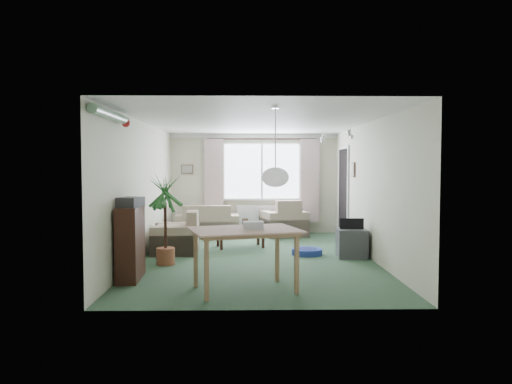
{
  "coord_description": "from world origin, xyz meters",
  "views": [
    {
      "loc": [
        -0.18,
        -8.8,
        1.63
      ],
      "look_at": [
        0.0,
        0.3,
        1.15
      ],
      "focal_mm": 35.0,
      "sensor_mm": 36.0,
      "label": 1
    }
  ],
  "objects_px": {
    "coffee_table": "(240,237)",
    "tv_cube": "(351,243)",
    "dining_table": "(245,261)",
    "armchair_corner": "(284,218)",
    "bookshelf": "(130,243)",
    "armchair_left": "(175,232)",
    "pet_bed": "(307,252)",
    "sofa": "(207,220)",
    "houseplant": "(165,219)"
  },
  "relations": [
    {
      "from": "coffee_table",
      "to": "pet_bed",
      "type": "height_order",
      "value": "coffee_table"
    },
    {
      "from": "bookshelf",
      "to": "pet_bed",
      "type": "xyz_separation_m",
      "value": [
        2.77,
        1.91,
        -0.47
      ]
    },
    {
      "from": "coffee_table",
      "to": "dining_table",
      "type": "distance_m",
      "value": 3.48
    },
    {
      "from": "armchair_corner",
      "to": "coffee_table",
      "type": "xyz_separation_m",
      "value": [
        -1.0,
        -1.61,
        -0.21
      ]
    },
    {
      "from": "armchair_left",
      "to": "pet_bed",
      "type": "height_order",
      "value": "armchair_left"
    },
    {
      "from": "coffee_table",
      "to": "bookshelf",
      "type": "bearing_deg",
      "value": -118.94
    },
    {
      "from": "sofa",
      "to": "armchair_left",
      "type": "xyz_separation_m",
      "value": [
        -0.41,
        -2.29,
        0.03
      ]
    },
    {
      "from": "sofa",
      "to": "tv_cube",
      "type": "xyz_separation_m",
      "value": [
        2.79,
        -2.75,
        -0.11
      ]
    },
    {
      "from": "armchair_left",
      "to": "bookshelf",
      "type": "relative_size",
      "value": 0.84
    },
    {
      "from": "armchair_corner",
      "to": "dining_table",
      "type": "height_order",
      "value": "armchair_corner"
    },
    {
      "from": "bookshelf",
      "to": "armchair_corner",
      "type": "bearing_deg",
      "value": 57.23
    },
    {
      "from": "sofa",
      "to": "armchair_left",
      "type": "distance_m",
      "value": 2.33
    },
    {
      "from": "armchair_corner",
      "to": "bookshelf",
      "type": "height_order",
      "value": "bookshelf"
    },
    {
      "from": "tv_cube",
      "to": "pet_bed",
      "type": "xyz_separation_m",
      "value": [
        -0.77,
        0.24,
        -0.2
      ]
    },
    {
      "from": "tv_cube",
      "to": "armchair_corner",
      "type": "bearing_deg",
      "value": 113.27
    },
    {
      "from": "armchair_corner",
      "to": "houseplant",
      "type": "height_order",
      "value": "houseplant"
    },
    {
      "from": "coffee_table",
      "to": "tv_cube",
      "type": "height_order",
      "value": "tv_cube"
    },
    {
      "from": "sofa",
      "to": "pet_bed",
      "type": "xyz_separation_m",
      "value": [
        2.02,
        -2.51,
        -0.31
      ]
    },
    {
      "from": "bookshelf",
      "to": "tv_cube",
      "type": "xyz_separation_m",
      "value": [
        3.54,
        1.67,
        -0.27
      ]
    },
    {
      "from": "sofa",
      "to": "bookshelf",
      "type": "relative_size",
      "value": 1.39
    },
    {
      "from": "sofa",
      "to": "coffee_table",
      "type": "bearing_deg",
      "value": 113.06
    },
    {
      "from": "sofa",
      "to": "bookshelf",
      "type": "xyz_separation_m",
      "value": [
        -0.75,
        -4.42,
        0.16
      ]
    },
    {
      "from": "houseplant",
      "to": "armchair_corner",
      "type": "bearing_deg",
      "value": 56.64
    },
    {
      "from": "pet_bed",
      "to": "tv_cube",
      "type": "bearing_deg",
      "value": -17.52
    },
    {
      "from": "bookshelf",
      "to": "coffee_table",
      "type": "bearing_deg",
      "value": 58.27
    },
    {
      "from": "armchair_left",
      "to": "houseplant",
      "type": "bearing_deg",
      "value": -2.56
    },
    {
      "from": "sofa",
      "to": "houseplant",
      "type": "relative_size",
      "value": 0.97
    },
    {
      "from": "armchair_left",
      "to": "armchair_corner",
      "type": "bearing_deg",
      "value": 133.78
    },
    {
      "from": "bookshelf",
      "to": "dining_table",
      "type": "height_order",
      "value": "bookshelf"
    },
    {
      "from": "armchair_left",
      "to": "bookshelf",
      "type": "bearing_deg",
      "value": -11.15
    },
    {
      "from": "armchair_left",
      "to": "bookshelf",
      "type": "distance_m",
      "value": 2.16
    },
    {
      "from": "armchair_left",
      "to": "pet_bed",
      "type": "xyz_separation_m",
      "value": [
        2.43,
        -0.22,
        -0.34
      ]
    },
    {
      "from": "armchair_corner",
      "to": "pet_bed",
      "type": "bearing_deg",
      "value": 81.23
    },
    {
      "from": "dining_table",
      "to": "bookshelf",
      "type": "bearing_deg",
      "value": 157.4
    },
    {
      "from": "pet_bed",
      "to": "armchair_corner",
      "type": "bearing_deg",
      "value": 95.37
    },
    {
      "from": "dining_table",
      "to": "armchair_corner",
      "type": "bearing_deg",
      "value": 79.97
    },
    {
      "from": "sofa",
      "to": "armchair_corner",
      "type": "relative_size",
      "value": 1.54
    },
    {
      "from": "armchair_left",
      "to": "tv_cube",
      "type": "bearing_deg",
      "value": 79.68
    },
    {
      "from": "armchair_corner",
      "to": "coffee_table",
      "type": "height_order",
      "value": "armchair_corner"
    },
    {
      "from": "armchair_left",
      "to": "houseplant",
      "type": "relative_size",
      "value": 0.58
    },
    {
      "from": "pet_bed",
      "to": "armchair_left",
      "type": "bearing_deg",
      "value": 174.82
    },
    {
      "from": "bookshelf",
      "to": "pet_bed",
      "type": "bearing_deg",
      "value": 31.81
    },
    {
      "from": "coffee_table",
      "to": "houseplant",
      "type": "bearing_deg",
      "value": -124.81
    },
    {
      "from": "houseplant",
      "to": "pet_bed",
      "type": "relative_size",
      "value": 2.69
    },
    {
      "from": "houseplant",
      "to": "pet_bed",
      "type": "bearing_deg",
      "value": 19.53
    },
    {
      "from": "armchair_corner",
      "to": "dining_table",
      "type": "relative_size",
      "value": 0.75
    },
    {
      "from": "armchair_left",
      "to": "dining_table",
      "type": "relative_size",
      "value": 0.69
    },
    {
      "from": "dining_table",
      "to": "tv_cube",
      "type": "distance_m",
      "value": 3.03
    },
    {
      "from": "armchair_corner",
      "to": "pet_bed",
      "type": "height_order",
      "value": "armchair_corner"
    },
    {
      "from": "coffee_table",
      "to": "bookshelf",
      "type": "distance_m",
      "value": 3.2
    }
  ]
}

